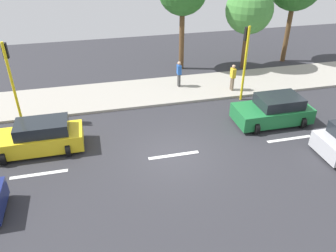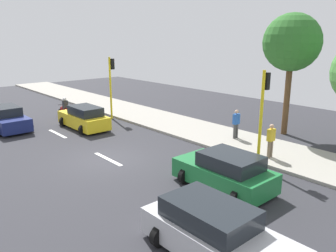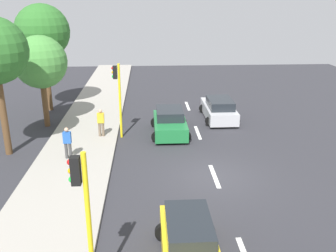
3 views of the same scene
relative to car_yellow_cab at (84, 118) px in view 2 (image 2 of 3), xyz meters
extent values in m
cube|color=#2D2D33|center=(-1.90, -6.07, -0.76)|extent=(40.00, 60.00, 0.10)
cube|color=#9E998E|center=(5.10, -6.07, -0.64)|extent=(4.00, 60.00, 0.15)
cube|color=white|center=(-1.90, -12.07, -0.70)|extent=(0.20, 2.40, 0.01)
cube|color=white|center=(-1.90, -6.07, -0.70)|extent=(0.20, 2.40, 0.01)
cube|color=white|center=(-1.90, -0.07, -0.70)|extent=(0.20, 2.40, 0.01)
cube|color=white|center=(-1.90, 5.93, -0.70)|extent=(0.20, 2.40, 0.01)
cube|color=yellow|center=(0.00, 0.08, -0.15)|extent=(1.71, 4.21, 0.80)
cube|color=#1E2328|center=(0.00, -0.26, 0.53)|extent=(1.44, 2.36, 0.56)
cylinder|color=black|center=(-0.74, 1.47, -0.39)|extent=(0.64, 0.22, 0.64)
cylinder|color=black|center=(0.74, 1.47, -0.39)|extent=(0.64, 0.22, 0.64)
cylinder|color=black|center=(-0.74, -1.31, -0.39)|extent=(0.64, 0.22, 0.64)
cylinder|color=black|center=(0.74, -1.31, -0.39)|extent=(0.64, 0.22, 0.64)
cube|color=#B7B7BC|center=(-3.72, -14.79, -0.15)|extent=(1.90, 4.50, 0.80)
cube|color=#1E2328|center=(-3.72, -14.43, 0.53)|extent=(1.60, 2.52, 0.56)
cylinder|color=black|center=(-2.88, -13.30, -0.39)|extent=(0.64, 0.22, 0.64)
cylinder|color=black|center=(-4.56, -13.30, -0.39)|extent=(0.64, 0.22, 0.64)
cube|color=navy|center=(-3.91, 2.93, -0.15)|extent=(1.81, 4.05, 0.80)
cube|color=#1E2328|center=(-3.91, 3.26, 0.53)|extent=(1.52, 2.27, 0.56)
cylinder|color=black|center=(-3.11, 1.60, -0.39)|extent=(0.64, 0.22, 0.64)
cylinder|color=black|center=(-4.70, 1.60, -0.39)|extent=(0.64, 0.22, 0.64)
cylinder|color=black|center=(-3.11, 4.27, -0.39)|extent=(0.64, 0.22, 0.64)
cube|color=#1E7238|center=(-0.13, -11.96, -0.15)|extent=(1.94, 4.03, 0.80)
cube|color=#1E2328|center=(-0.13, -12.29, 0.53)|extent=(1.63, 2.26, 0.56)
cylinder|color=black|center=(-0.99, -10.63, -0.39)|extent=(0.64, 0.22, 0.64)
cylinder|color=black|center=(0.73, -10.63, -0.39)|extent=(0.64, 0.22, 0.64)
cylinder|color=black|center=(-0.99, -13.29, -0.39)|extent=(0.64, 0.22, 0.64)
cylinder|color=black|center=(0.73, -13.29, -0.39)|extent=(0.64, 0.22, 0.64)
cylinder|color=black|center=(0.43, 4.48, -0.41)|extent=(0.60, 0.10, 0.60)
cylinder|color=black|center=(0.43, 3.28, -0.41)|extent=(0.60, 0.10, 0.60)
cube|color=#990C0C|center=(0.43, 3.83, -0.16)|extent=(0.28, 1.10, 0.36)
sphere|color=#990C0C|center=(0.43, 4.03, 0.02)|extent=(0.32, 0.32, 0.32)
cylinder|color=black|center=(0.43, 4.38, 0.19)|extent=(0.55, 0.04, 0.04)
cube|color=#333338|center=(0.43, 3.73, 0.29)|extent=(0.36, 0.24, 0.60)
sphere|color=silver|center=(0.43, 3.78, 0.69)|extent=(0.26, 0.26, 0.26)
cylinder|color=#3F3F3F|center=(5.28, -8.27, -0.14)|extent=(0.16, 0.16, 0.85)
cylinder|color=#3F3F3F|center=(5.48, -8.27, -0.14)|extent=(0.16, 0.16, 0.85)
cube|color=#2659B2|center=(5.38, -8.27, 0.59)|extent=(0.40, 0.24, 0.60)
sphere|color=tan|center=(5.38, -8.27, 1.02)|extent=(0.22, 0.22, 0.22)
cylinder|color=#72604C|center=(3.93, -11.42, -0.14)|extent=(0.16, 0.16, 0.85)
cylinder|color=#72604C|center=(4.13, -11.42, -0.14)|extent=(0.16, 0.16, 0.85)
cube|color=gold|center=(4.03, -11.42, 0.59)|extent=(0.40, 0.24, 0.60)
sphere|color=tan|center=(4.03, -11.42, 1.02)|extent=(0.22, 0.22, 0.22)
cylinder|color=yellow|center=(2.85, 1.19, 1.54)|extent=(0.14, 0.14, 4.50)
cube|color=black|center=(3.07, 1.19, 3.29)|extent=(0.24, 0.24, 0.76)
sphere|color=red|center=(3.19, 1.19, 3.53)|extent=(0.16, 0.16, 0.16)
sphere|color=#F2A50C|center=(3.19, 1.19, 3.29)|extent=(0.16, 0.16, 0.16)
sphere|color=green|center=(3.19, 1.19, 3.05)|extent=(0.16, 0.16, 0.16)
cylinder|color=yellow|center=(2.85, -11.56, 1.54)|extent=(0.14, 0.14, 4.50)
cube|color=black|center=(3.07, -11.56, 3.29)|extent=(0.24, 0.24, 0.76)
sphere|color=red|center=(3.19, -11.56, 3.53)|extent=(0.16, 0.16, 0.16)
sphere|color=#F2A50C|center=(3.19, -11.56, 3.29)|extent=(0.16, 0.16, 0.16)
sphere|color=green|center=(3.19, -11.56, 3.05)|extent=(0.16, 0.16, 0.16)
cylinder|color=brown|center=(8.83, -9.38, 1.49)|extent=(0.36, 0.36, 4.40)
sphere|color=#2D6B28|center=(8.83, -9.38, 4.87)|extent=(3.39, 3.39, 3.39)
camera|label=1|loc=(-14.17, -2.85, 8.44)|focal=35.65mm
camera|label=2|loc=(-10.06, -19.98, 5.21)|focal=36.18mm
camera|label=3|loc=(1.24, 9.70, 7.42)|focal=39.64mm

